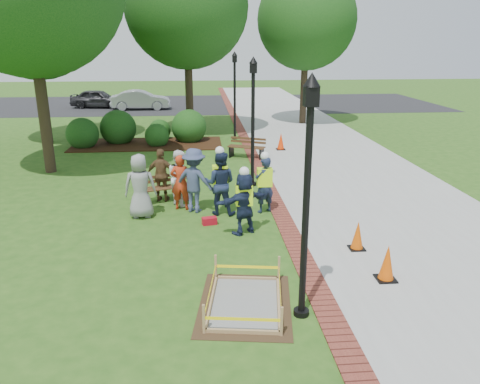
{
  "coord_description": "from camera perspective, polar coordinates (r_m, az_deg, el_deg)",
  "views": [
    {
      "loc": [
        -0.48,
        -10.24,
        4.71
      ],
      "look_at": [
        0.5,
        1.2,
        1.0
      ],
      "focal_mm": 35.0,
      "sensor_mm": 36.0,
      "label": 1
    }
  ],
  "objects": [
    {
      "name": "hivis_worker_b",
      "position": [
        13.27,
        3.01,
        1.16
      ],
      "size": [
        0.62,
        0.53,
        1.79
      ],
      "color": "#1B2948",
      "rests_on": "ground"
    },
    {
      "name": "casual_person_a",
      "position": [
        13.17,
        -12.07,
        0.69
      ],
      "size": [
        0.59,
        0.39,
        1.8
      ],
      "color": "gray",
      "rests_on": "ground"
    },
    {
      "name": "casual_person_e",
      "position": [
        13.37,
        -5.58,
        1.39
      ],
      "size": [
        0.7,
        0.6,
        1.85
      ],
      "color": "#384263",
      "rests_on": "ground"
    },
    {
      "name": "mulch_bed",
      "position": [
        22.86,
        -11.18,
        5.74
      ],
      "size": [
        7.0,
        3.0,
        0.05
      ],
      "primitive_type": "cube",
      "color": "#381E0F",
      "rests_on": "ground"
    },
    {
      "name": "lamp_near",
      "position": [
        7.77,
        8.19,
        1.04
      ],
      "size": [
        0.28,
        0.28,
        4.26
      ],
      "color": "black",
      "rests_on": "ground"
    },
    {
      "name": "parking_lot",
      "position": [
        37.53,
        -4.2,
        10.67
      ],
      "size": [
        36.0,
        12.0,
        0.01
      ],
      "primitive_type": "cube",
      "color": "black",
      "rests_on": "ground"
    },
    {
      "name": "cone_front",
      "position": [
        10.12,
        17.49,
        -8.33
      ],
      "size": [
        0.4,
        0.4,
        0.79
      ],
      "color": "black",
      "rests_on": "ground"
    },
    {
      "name": "parked_car_a",
      "position": [
        36.73,
        -16.8,
        9.8
      ],
      "size": [
        2.58,
        4.72,
        1.46
      ],
      "primitive_type": "imported",
      "rotation": [
        0.0,
        0.0,
        1.42
      ],
      "color": "#28272A",
      "rests_on": "ground"
    },
    {
      "name": "shrub_a",
      "position": [
        23.03,
        -18.5,
        5.18
      ],
      "size": [
        1.49,
        1.49,
        1.49
      ],
      "primitive_type": "sphere",
      "color": "#123F13",
      "rests_on": "ground"
    },
    {
      "name": "casual_person_d",
      "position": [
        14.44,
        -9.5,
        2.02
      ],
      "size": [
        0.58,
        0.44,
        1.63
      ],
      "color": "brown",
      "rests_on": "ground"
    },
    {
      "name": "hivis_worker_a",
      "position": [
        11.78,
        0.51,
        -1.06
      ],
      "size": [
        0.61,
        0.54,
        1.76
      ],
      "color": "#192341",
      "rests_on": "ground"
    },
    {
      "name": "tree_far",
      "position": [
        24.47,
        -23.85,
        19.18
      ],
      "size": [
        5.81,
        5.81,
        8.77
      ],
      "color": "#3D2D1E",
      "rests_on": "ground"
    },
    {
      "name": "cone_back",
      "position": [
        11.37,
        14.14,
        -5.23
      ],
      "size": [
        0.36,
        0.36,
        0.72
      ],
      "color": "black",
      "rests_on": "ground"
    },
    {
      "name": "bench_far",
      "position": [
        19.78,
        0.79,
        4.94
      ],
      "size": [
        1.62,
        1.09,
        0.84
      ],
      "color": "brown",
      "rests_on": "ground"
    },
    {
      "name": "casual_person_c",
      "position": [
        14.05,
        -7.38,
        1.75
      ],
      "size": [
        0.6,
        0.63,
        1.67
      ],
      "color": "white",
      "rests_on": "ground"
    },
    {
      "name": "shrub_d",
      "position": [
        23.28,
        -6.18,
        6.14
      ],
      "size": [
        1.7,
        1.7,
        1.7
      ],
      "primitive_type": "sphere",
      "color": "#123F13",
      "rests_on": "ground"
    },
    {
      "name": "parked_car_b",
      "position": [
        35.02,
        -11.95,
        9.81
      ],
      "size": [
        2.12,
        4.63,
        1.49
      ],
      "primitive_type": "imported",
      "rotation": [
        0.0,
        0.0,
        1.6
      ],
      "color": "#99999D",
      "rests_on": "ground"
    },
    {
      "name": "brick_edging",
      "position": [
        20.89,
        1.36,
        4.92
      ],
      "size": [
        0.5,
        60.0,
        0.03
      ],
      "primitive_type": "cube",
      "color": "maroon",
      "rests_on": "ground"
    },
    {
      "name": "lamp_mid",
      "position": [
        15.49,
        1.59,
        9.63
      ],
      "size": [
        0.28,
        0.28,
        4.26
      ],
      "color": "black",
      "rests_on": "ground"
    },
    {
      "name": "tree_right",
      "position": [
        28.36,
        8.12,
        20.06
      ],
      "size": [
        5.61,
        5.61,
        8.68
      ],
      "color": "#3D2D1E",
      "rests_on": "ground"
    },
    {
      "name": "toolbox",
      "position": [
        12.64,
        -3.75,
        -3.53
      ],
      "size": [
        0.42,
        0.29,
        0.19
      ],
      "primitive_type": "cube",
      "rotation": [
        0.0,
        0.0,
        0.21
      ],
      "color": "#B30D1E",
      "rests_on": "ground"
    },
    {
      "name": "bench_near",
      "position": [
        14.54,
        -8.94,
        -0.16
      ],
      "size": [
        1.55,
        0.93,
        0.8
      ],
      "color": "brown",
      "rests_on": "ground"
    },
    {
      "name": "shrub_e",
      "position": [
        24.01,
        -9.7,
        6.35
      ],
      "size": [
        1.08,
        1.08,
        1.08
      ],
      "primitive_type": "sphere",
      "color": "#123F13",
      "rests_on": "ground"
    },
    {
      "name": "tree_back",
      "position": [
        25.07,
        -6.56,
        21.63
      ],
      "size": [
        6.2,
        6.2,
        9.49
      ],
      "color": "#3D2D1E",
      "rests_on": "ground"
    },
    {
      "name": "casual_person_b",
      "position": [
        13.63,
        -7.24,
        1.16
      ],
      "size": [
        0.57,
        0.42,
        1.63
      ],
      "color": "red",
      "rests_on": "ground"
    },
    {
      "name": "ground",
      "position": [
        11.28,
        -2.02,
        -6.79
      ],
      "size": [
        100.0,
        100.0,
        0.0
      ],
      "primitive_type": "plane",
      "color": "#285116",
      "rests_on": "ground"
    },
    {
      "name": "shrub_b",
      "position": [
        23.57,
        -14.49,
        5.82
      ],
      "size": [
        1.72,
        1.72,
        1.72
      ],
      "primitive_type": "sphere",
      "color": "#123F13",
      "rests_on": "ground"
    },
    {
      "name": "shrub_c",
      "position": [
        22.5,
        -10.02,
        5.56
      ],
      "size": [
        1.14,
        1.14,
        1.14
      ],
      "primitive_type": "sphere",
      "color": "#123F13",
      "rests_on": "ground"
    },
    {
      "name": "hivis_worker_c",
      "position": [
        13.11,
        -2.44,
        1.32
      ],
      "size": [
        0.65,
        0.5,
        1.96
      ],
      "color": "#1C214A",
      "rests_on": "ground"
    },
    {
      "name": "wet_concrete_pad",
      "position": [
        8.91,
        0.62,
        -12.26
      ],
      "size": [
        2.01,
        2.52,
        0.55
      ],
      "color": "#47331E",
      "rests_on": "ground"
    },
    {
      "name": "sidewalk",
      "position": [
        21.49,
        10.04,
        5.0
      ],
      "size": [
        6.0,
        60.0,
        0.02
      ],
      "primitive_type": "cube",
      "color": "#9E9E99",
      "rests_on": "ground"
    },
    {
      "name": "lamp_far",
      "position": [
        23.41,
        -0.65,
        12.45
      ],
      "size": [
        0.28,
        0.28,
        4.26
      ],
      "color": "black",
      "rests_on": "ground"
    },
    {
      "name": "cone_far",
      "position": [
        21.32,
        5.0,
        6.11
      ],
      "size": [
        0.39,
        0.39,
        0.77
      ],
      "color": "black",
      "rests_on": "ground"
    }
  ]
}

